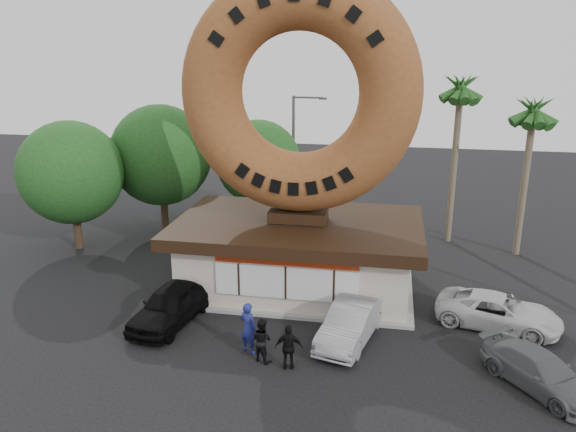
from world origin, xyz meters
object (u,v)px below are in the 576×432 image
(donut_shop, at_px, (298,252))
(person_center, at_px, (262,340))
(street_lamp, at_px, (296,153))
(car_grey, at_px, (540,371))
(person_right, at_px, (289,347))
(car_black, at_px, (171,305))
(car_silver, at_px, (351,323))
(car_white, at_px, (498,312))
(giant_donut, at_px, (299,94))
(person_left, at_px, (248,328))

(donut_shop, height_order, person_center, donut_shop)
(street_lamp, distance_m, car_grey, 20.27)
(person_right, bearing_deg, car_grey, 176.97)
(street_lamp, relative_size, car_black, 1.73)
(car_silver, relative_size, car_white, 0.91)
(person_center, bearing_deg, car_silver, -120.85)
(street_lamp, bearing_deg, giant_donut, -79.49)
(car_white, bearing_deg, car_silver, 126.84)
(giant_donut, relative_size, car_white, 2.13)
(person_left, relative_size, person_center, 1.21)
(person_center, bearing_deg, person_left, -13.13)
(donut_shop, bearing_deg, car_black, -136.11)
(person_left, xyz_separation_m, person_right, (1.68, -0.84, -0.15))
(person_center, xyz_separation_m, car_grey, (9.48, 0.06, -0.22))
(giant_donut, relative_size, person_right, 6.11)
(street_lamp, xyz_separation_m, person_right, (2.70, -16.92, -3.63))
(car_white, bearing_deg, car_grey, -154.62)
(street_lamp, relative_size, person_center, 4.82)
(car_silver, bearing_deg, donut_shop, 135.98)
(car_black, bearing_deg, giant_donut, 53.25)
(person_center, relative_size, car_grey, 0.39)
(giant_donut, xyz_separation_m, car_grey, (9.26, -6.50, -8.37))
(car_silver, xyz_separation_m, car_grey, (6.45, -2.00, -0.12))
(car_silver, bearing_deg, person_right, -115.21)
(street_lamp, distance_m, person_left, 16.48)
(donut_shop, distance_m, car_grey, 11.36)
(car_grey, xyz_separation_m, car_white, (-0.65, 4.16, 0.06))
(donut_shop, height_order, person_right, donut_shop)
(donut_shop, xyz_separation_m, car_white, (8.61, -2.32, -1.09))
(street_lamp, xyz_separation_m, car_silver, (4.67, -14.49, -3.75))
(donut_shop, height_order, person_left, donut_shop)
(person_left, xyz_separation_m, car_white, (9.45, 3.74, -0.32))
(person_left, relative_size, car_silver, 0.45)
(person_left, height_order, car_silver, person_left)
(person_center, xyz_separation_m, car_white, (8.83, 4.22, -0.15))
(donut_shop, xyz_separation_m, person_right, (0.84, -6.90, -0.92))
(donut_shop, bearing_deg, person_right, -83.02)
(giant_donut, xyz_separation_m, car_black, (-4.55, -4.39, -8.20))
(person_left, xyz_separation_m, person_center, (0.61, -0.48, -0.17))
(car_white, bearing_deg, person_right, 137.01)
(person_left, distance_m, car_black, 4.09)
(car_grey, bearing_deg, person_left, 139.62)
(person_center, xyz_separation_m, car_silver, (3.04, 2.07, -0.10))
(giant_donut, bearing_deg, car_silver, -57.94)
(car_silver, bearing_deg, car_grey, -3.43)
(giant_donut, bearing_deg, person_center, -91.93)
(person_left, bearing_deg, car_grey, -158.00)
(giant_donut, bearing_deg, car_black, -136.01)
(person_center, relative_size, car_white, 0.34)
(car_black, bearing_deg, donut_shop, 53.15)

